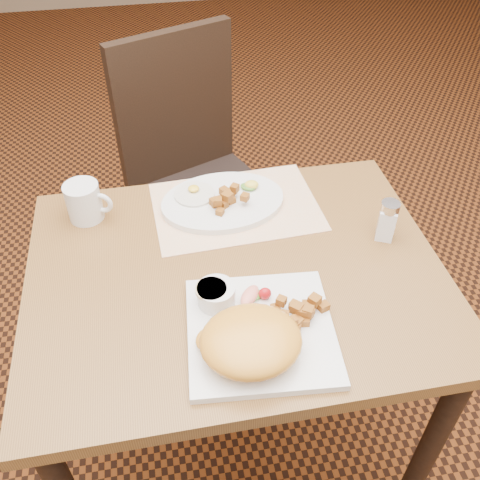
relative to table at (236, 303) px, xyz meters
name	(u,v)px	position (x,y,z in m)	size (l,w,h in m)	color
ground	(237,439)	(0.00, 0.00, -0.64)	(8.00, 8.00, 0.00)	black
table	(236,303)	(0.00, 0.00, 0.00)	(0.90, 0.70, 0.75)	brown
chair_far	(195,168)	(-0.02, 0.70, -0.10)	(0.55, 0.56, 0.97)	black
placemat	(236,207)	(0.04, 0.21, 0.11)	(0.40, 0.28, 0.00)	white
plate_square	(261,331)	(0.02, -0.18, 0.12)	(0.28, 0.28, 0.02)	silver
plate_oval	(223,202)	(0.01, 0.23, 0.12)	(0.30, 0.23, 0.02)	silver
hollandaise_mound	(250,341)	(-0.02, -0.23, 0.16)	(0.19, 0.17, 0.07)	gold
ramekin	(216,294)	(-0.06, -0.10, 0.15)	(0.08, 0.08, 0.04)	silver
garnish_sq	(254,295)	(0.02, -0.10, 0.14)	(0.07, 0.07, 0.03)	#387223
fried_egg	(194,193)	(-0.06, 0.26, 0.13)	(0.10, 0.10, 0.02)	white
garnish_ov	(250,186)	(0.08, 0.26, 0.14)	(0.05, 0.05, 0.02)	#387223
salt_shaker	(387,220)	(0.35, 0.04, 0.16)	(0.06, 0.06, 0.10)	white
coffee_mug	(85,202)	(-0.32, 0.24, 0.16)	(0.11, 0.08, 0.09)	silver
home_fries_sq	(299,312)	(0.09, -0.16, 0.14)	(0.12, 0.08, 0.04)	#A5601A
home_fries_ov	(227,197)	(0.02, 0.21, 0.14)	(0.10, 0.10, 0.04)	#A5601A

